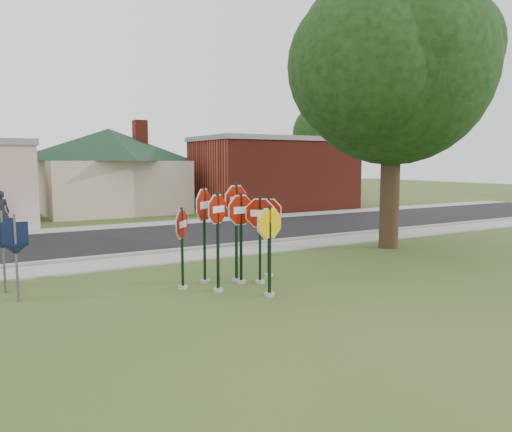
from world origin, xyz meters
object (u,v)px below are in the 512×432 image
oak_tree (393,65)px  pedestrian (1,212)px  stop_sign_center (241,225)px  stop_sign_yellow (270,240)px  stop_sign_left (218,229)px

oak_tree → pedestrian: 17.30m
stop_sign_center → pedestrian: stop_sign_center is taller
stop_sign_center → stop_sign_yellow: (-0.03, -1.46, -0.19)m
stop_sign_left → pedestrian: bearing=106.2°
stop_sign_center → pedestrian: 13.89m
stop_sign_yellow → oak_tree: 9.66m
stop_sign_center → stop_sign_yellow: size_ratio=1.10×
stop_sign_left → oak_tree: size_ratio=0.24×
stop_sign_yellow → stop_sign_left: size_ratio=0.89×
stop_sign_yellow → oak_tree: bearing=25.4°
stop_sign_center → stop_sign_yellow: 1.47m
stop_sign_yellow → pedestrian: (-4.79, 14.48, -0.35)m
stop_sign_left → pedestrian: (-3.93, 13.49, -0.56)m
stop_sign_yellow → oak_tree: size_ratio=0.21×
stop_sign_yellow → pedestrian: stop_sign_yellow is taller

